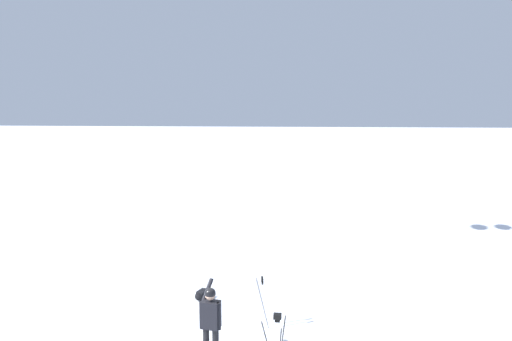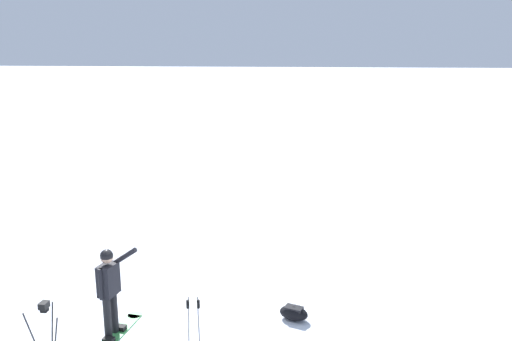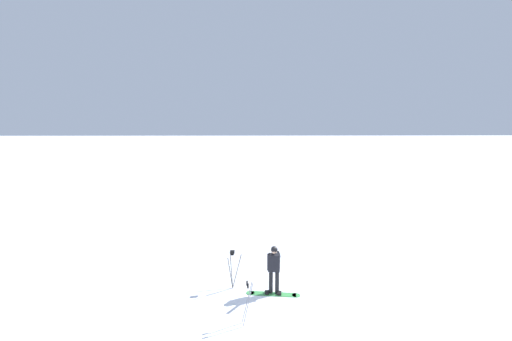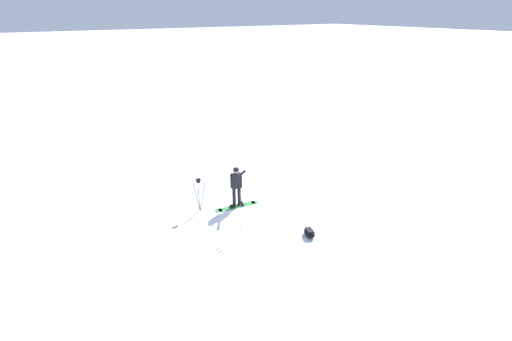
{
  "view_description": "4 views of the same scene",
  "coord_description": "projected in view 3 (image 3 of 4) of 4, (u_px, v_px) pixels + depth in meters",
  "views": [
    {
      "loc": [
        -9.78,
        -2.75,
        5.45
      ],
      "look_at": [
        2.49,
        -1.24,
        3.85
      ],
      "focal_mm": 32.29,
      "sensor_mm": 36.0,
      "label": 1
    },
    {
      "loc": [
        3.16,
        -8.91,
        5.26
      ],
      "look_at": [
        2.18,
        -1.19,
        3.41
      ],
      "focal_mm": 35.93,
      "sensor_mm": 36.0,
      "label": 2
    },
    {
      "loc": [
        10.64,
        -1.49,
        5.94
      ],
      "look_at": [
        3.22,
        -1.35,
        4.9
      ],
      "focal_mm": 24.0,
      "sensor_mm": 36.0,
      "label": 3
    },
    {
      "loc": [
        11.31,
        -7.5,
        7.47
      ],
      "look_at": [
        1.51,
        -1.09,
        2.45
      ],
      "focal_mm": 26.52,
      "sensor_mm": 36.0,
      "label": 4
    }
  ],
  "objects": [
    {
      "name": "snowboarder",
      "position": [
        274.0,
        265.0,
        11.84
      ],
      "size": [
        0.72,
        0.46,
        1.75
      ],
      "color": "black",
      "rests_on": "ground_plane"
    },
    {
      "name": "camera_tripod",
      "position": [
        233.0,
        262.0,
        12.24
      ],
      "size": [
        0.62,
        0.49,
        1.42
      ],
      "color": "#262628",
      "rests_on": "ground_plane"
    },
    {
      "name": "snowboard",
      "position": [
        273.0,
        294.0,
        11.93
      ],
      "size": [
        0.49,
        1.87,
        0.1
      ],
      "color": "#3F994C",
      "rests_on": "ground_plane"
    },
    {
      "name": "ski_poles",
      "position": [
        248.0,
        297.0,
        10.05
      ],
      "size": [
        0.27,
        0.35,
        1.3
      ],
      "color": "gray",
      "rests_on": "ground_plane"
    },
    {
      "name": "ground_plane",
      "position": [
        294.0,
        303.0,
        11.39
      ],
      "size": [
        300.0,
        300.0,
        0.0
      ],
      "primitive_type": "plane",
      "color": "white"
    }
  ]
}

